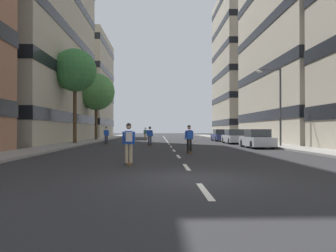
{
  "coord_description": "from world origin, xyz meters",
  "views": [
    {
      "loc": [
        -1.14,
        -9.8,
        1.51
      ],
      "look_at": [
        0.0,
        26.66,
        1.89
      ],
      "focal_mm": 34.26,
      "sensor_mm": 36.0,
      "label": 1
    }
  ],
  "objects_px": {
    "parked_car_mid": "(257,139)",
    "street_tree_near": "(96,92)",
    "streetlamp_right": "(276,98)",
    "skater_3": "(145,133)",
    "skater_1": "(150,135)",
    "parked_car_near": "(234,137)",
    "skater_4": "(129,141)",
    "skater_2": "(190,133)",
    "skater_0": "(106,135)",
    "skater_5": "(189,138)",
    "parked_car_far": "(220,136)",
    "street_tree_mid": "(75,71)"
  },
  "relations": [
    {
      "from": "parked_car_mid",
      "to": "street_tree_near",
      "type": "bearing_deg",
      "value": 133.13
    },
    {
      "from": "streetlamp_right",
      "to": "skater_3",
      "type": "bearing_deg",
      "value": 121.93
    },
    {
      "from": "parked_car_mid",
      "to": "street_tree_near",
      "type": "xyz_separation_m",
      "value": [
        -16.34,
        17.44,
        5.85
      ]
    },
    {
      "from": "skater_1",
      "to": "parked_car_near",
      "type": "bearing_deg",
      "value": 27.39
    },
    {
      "from": "streetlamp_right",
      "to": "skater_4",
      "type": "relative_size",
      "value": 3.65
    },
    {
      "from": "skater_2",
      "to": "skater_3",
      "type": "relative_size",
      "value": 1.0
    },
    {
      "from": "skater_0",
      "to": "skater_5",
      "type": "height_order",
      "value": "same"
    },
    {
      "from": "parked_car_far",
      "to": "streetlamp_right",
      "type": "height_order",
      "value": "streetlamp_right"
    },
    {
      "from": "parked_car_near",
      "to": "skater_4",
      "type": "height_order",
      "value": "skater_4"
    },
    {
      "from": "skater_3",
      "to": "skater_4",
      "type": "height_order",
      "value": "same"
    },
    {
      "from": "street_tree_mid",
      "to": "skater_4",
      "type": "xyz_separation_m",
      "value": [
        7.07,
        -18.66,
        -6.37
      ]
    },
    {
      "from": "parked_car_far",
      "to": "street_tree_near",
      "type": "distance_m",
      "value": 17.49
    },
    {
      "from": "parked_car_near",
      "to": "skater_3",
      "type": "relative_size",
      "value": 2.47
    },
    {
      "from": "parked_car_far",
      "to": "skater_5",
      "type": "xyz_separation_m",
      "value": [
        -6.05,
        -20.76,
        0.29
      ]
    },
    {
      "from": "skater_2",
      "to": "parked_car_far",
      "type": "bearing_deg",
      "value": 32.58
    },
    {
      "from": "skater_2",
      "to": "skater_3",
      "type": "xyz_separation_m",
      "value": [
        -5.61,
        7.16,
        0.0
      ]
    },
    {
      "from": "skater_1",
      "to": "skater_2",
      "type": "bearing_deg",
      "value": 63.83
    },
    {
      "from": "skater_0",
      "to": "skater_4",
      "type": "xyz_separation_m",
      "value": [
        3.98,
        -18.86,
        0.03
      ]
    },
    {
      "from": "skater_4",
      "to": "skater_0",
      "type": "bearing_deg",
      "value": 101.92
    },
    {
      "from": "streetlamp_right",
      "to": "skater_5",
      "type": "xyz_separation_m",
      "value": [
        -7.97,
        -6.37,
        -3.15
      ]
    },
    {
      "from": "skater_0",
      "to": "skater_1",
      "type": "relative_size",
      "value": 1.0
    },
    {
      "from": "street_tree_mid",
      "to": "skater_5",
      "type": "height_order",
      "value": "street_tree_mid"
    },
    {
      "from": "skater_3",
      "to": "parked_car_mid",
      "type": "bearing_deg",
      "value": -63.48
    },
    {
      "from": "parked_car_far",
      "to": "streetlamp_right",
      "type": "relative_size",
      "value": 0.68
    },
    {
      "from": "parked_car_near",
      "to": "skater_5",
      "type": "xyz_separation_m",
      "value": [
        -6.05,
        -13.34,
        0.29
      ]
    },
    {
      "from": "parked_car_far",
      "to": "skater_1",
      "type": "bearing_deg",
      "value": -126.25
    },
    {
      "from": "parked_car_near",
      "to": "skater_5",
      "type": "height_order",
      "value": "skater_5"
    },
    {
      "from": "parked_car_far",
      "to": "skater_1",
      "type": "relative_size",
      "value": 2.47
    },
    {
      "from": "parked_car_near",
      "to": "street_tree_mid",
      "type": "height_order",
      "value": "street_tree_mid"
    },
    {
      "from": "skater_4",
      "to": "parked_car_mid",
      "type": "bearing_deg",
      "value": 52.82
    },
    {
      "from": "parked_car_mid",
      "to": "skater_4",
      "type": "xyz_separation_m",
      "value": [
        -9.26,
        -12.22,
        0.32
      ]
    },
    {
      "from": "parked_car_far",
      "to": "street_tree_mid",
      "type": "height_order",
      "value": "street_tree_mid"
    },
    {
      "from": "parked_car_far",
      "to": "skater_4",
      "type": "xyz_separation_m",
      "value": [
        -9.26,
        -27.45,
        0.32
      ]
    },
    {
      "from": "skater_0",
      "to": "skater_3",
      "type": "bearing_deg",
      "value": 75.32
    },
    {
      "from": "parked_car_mid",
      "to": "skater_5",
      "type": "height_order",
      "value": "skater_5"
    },
    {
      "from": "skater_0",
      "to": "parked_car_mid",
      "type": "bearing_deg",
      "value": -26.64
    },
    {
      "from": "parked_car_mid",
      "to": "skater_3",
      "type": "distance_m",
      "value": 22.01
    },
    {
      "from": "street_tree_mid",
      "to": "parked_car_mid",
      "type": "bearing_deg",
      "value": -21.53
    },
    {
      "from": "parked_car_near",
      "to": "skater_1",
      "type": "distance_m",
      "value": 9.88
    },
    {
      "from": "parked_car_mid",
      "to": "streetlamp_right",
      "type": "bearing_deg",
      "value": 23.9
    },
    {
      "from": "skater_0",
      "to": "skater_2",
      "type": "bearing_deg",
      "value": 33.12
    },
    {
      "from": "parked_car_mid",
      "to": "skater_5",
      "type": "distance_m",
      "value": 8.2
    },
    {
      "from": "parked_car_mid",
      "to": "skater_0",
      "type": "bearing_deg",
      "value": 153.36
    },
    {
      "from": "skater_1",
      "to": "skater_4",
      "type": "relative_size",
      "value": 1.0
    },
    {
      "from": "parked_car_mid",
      "to": "street_tree_mid",
      "type": "xyz_separation_m",
      "value": [
        -16.34,
        6.44,
        6.68
      ]
    },
    {
      "from": "street_tree_near",
      "to": "streetlamp_right",
      "type": "relative_size",
      "value": 1.37
    },
    {
      "from": "parked_car_near",
      "to": "skater_0",
      "type": "height_order",
      "value": "skater_0"
    },
    {
      "from": "parked_car_far",
      "to": "street_tree_near",
      "type": "height_order",
      "value": "street_tree_near"
    },
    {
      "from": "street_tree_near",
      "to": "street_tree_mid",
      "type": "xyz_separation_m",
      "value": [
        0.0,
        -10.99,
        0.84
      ]
    },
    {
      "from": "skater_0",
      "to": "skater_1",
      "type": "xyz_separation_m",
      "value": [
        4.47,
        -3.38,
        0.0
      ]
    }
  ]
}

